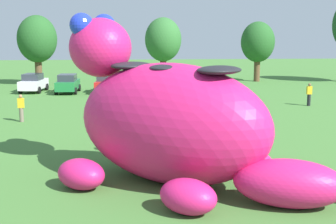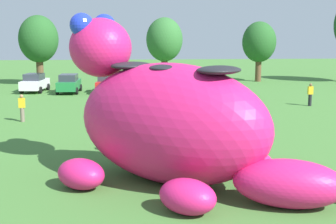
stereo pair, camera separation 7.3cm
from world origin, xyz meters
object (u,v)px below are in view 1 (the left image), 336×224
at_px(car_white, 33,83).
at_px(car_green, 68,84).
at_px(spectator_near_inflatable, 309,95).
at_px(spectator_wandering, 160,91).
at_px(giant_inflatable_creature, 171,121).
at_px(spectator_mid_field, 21,108).
at_px(spectator_by_cars, 124,136).
at_px(car_red, 106,83).

distance_m(car_white, car_green, 3.42).
height_order(spectator_near_inflatable, spectator_wandering, same).
relative_size(giant_inflatable_creature, car_green, 2.80).
relative_size(spectator_mid_field, spectator_by_cars, 1.00).
relative_size(spectator_mid_field, spectator_wandering, 1.00).
bearing_deg(spectator_near_inflatable, spectator_mid_field, -167.14).
height_order(giant_inflatable_creature, car_green, giant_inflatable_creature).
bearing_deg(car_red, giant_inflatable_creature, -82.28).
bearing_deg(giant_inflatable_creature, spectator_near_inflatable, 54.63).
xyz_separation_m(car_red, spectator_wandering, (4.53, -5.99, -0.01)).
height_order(spectator_near_inflatable, spectator_by_cars, same).
distance_m(spectator_near_inflatable, spectator_mid_field, 20.77).
distance_m(car_green, car_red, 3.52).
relative_size(car_white, spectator_mid_field, 2.49).
bearing_deg(car_green, spectator_mid_field, -94.49).
relative_size(spectator_near_inflatable, spectator_by_cars, 1.00).
xyz_separation_m(giant_inflatable_creature, car_green, (-7.08, 26.31, -1.42)).
xyz_separation_m(car_white, spectator_near_inflatable, (22.44, -10.27, -0.01)).
relative_size(car_red, spectator_near_inflatable, 2.47).
distance_m(giant_inflatable_creature, spectator_mid_field, 14.91).
distance_m(car_green, spectator_near_inflatable, 21.29).
bearing_deg(car_red, spectator_near_inflatable, -30.62).
height_order(car_white, spectator_near_inflatable, car_white).
bearing_deg(spectator_near_inflatable, car_red, 149.38).
bearing_deg(car_green, car_red, -0.76).
height_order(car_green, spectator_near_inflatable, car_green).
bearing_deg(spectator_near_inflatable, giant_inflatable_creature, -125.37).
bearing_deg(car_red, car_white, 171.51).
relative_size(car_green, spectator_by_cars, 2.43).
bearing_deg(car_white, spectator_by_cars, -69.72).
bearing_deg(car_green, car_white, 163.55).
bearing_deg(car_red, spectator_by_cars, -85.43).
distance_m(spectator_near_inflatable, spectator_by_cars, 18.96).
height_order(car_white, spectator_by_cars, car_white).
xyz_separation_m(car_white, spectator_wandering, (11.33, -7.01, -0.01)).
relative_size(spectator_by_cars, spectator_wandering, 1.00).
bearing_deg(spectator_mid_field, car_green, 85.51).
height_order(giant_inflatable_creature, spectator_wandering, giant_inflatable_creature).
bearing_deg(car_white, spectator_near_inflatable, -24.59).
bearing_deg(spectator_mid_field, giant_inflatable_creature, -56.57).
height_order(spectator_mid_field, spectator_wandering, same).
bearing_deg(spectator_mid_field, spectator_wandering, 40.76).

